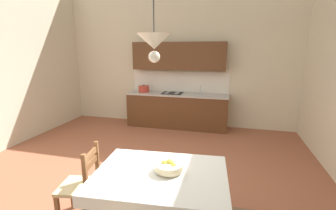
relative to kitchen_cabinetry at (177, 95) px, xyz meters
The scene contains 7 objects.
ground_plane 3.09m from the kitchen_cabinetry, 91.01° to the right, with size 6.68×7.06×0.10m, color #99563D.
wall_back 1.24m from the kitchen_cabinetry, 98.96° to the left, with size 6.68×0.12×4.10m, color beige.
kitchen_cabinetry is the anchor object (origin of this frame).
dining_table 3.89m from the kitchen_cabinetry, 80.20° to the right, with size 1.47×1.16×0.75m.
dining_chair_tv_side 3.84m from the kitchen_cabinetry, 94.79° to the right, with size 0.49×0.49×0.93m.
fruit_bowl 3.85m from the kitchen_cabinetry, 78.88° to the right, with size 0.30×0.30×0.12m.
pendant_lamp 4.07m from the kitchen_cabinetry, 80.89° to the right, with size 0.32×0.32×0.80m.
Camera 1 is at (1.37, -3.05, 2.02)m, focal length 25.55 mm.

